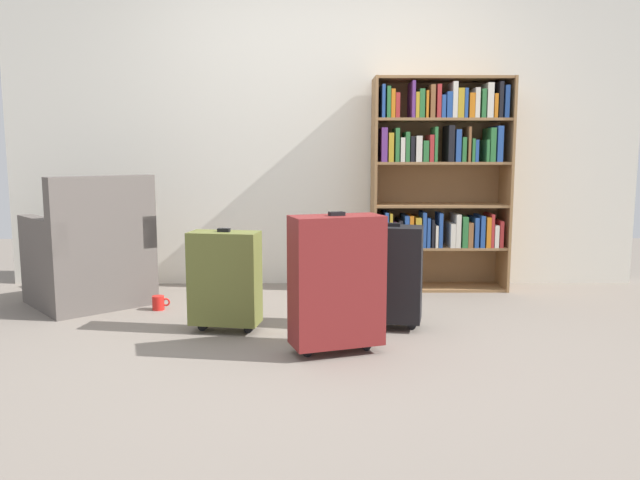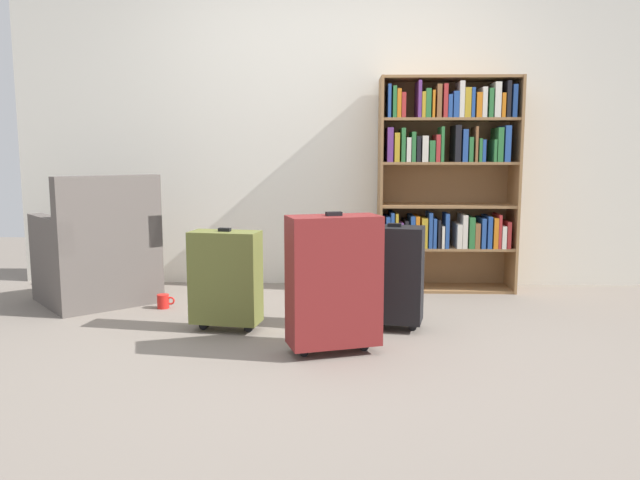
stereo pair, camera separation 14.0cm
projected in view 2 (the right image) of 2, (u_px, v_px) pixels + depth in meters
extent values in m
plane|color=slate|center=(325.00, 351.00, 3.32)|extent=(8.71, 8.71, 0.00)
cube|color=silver|center=(331.00, 121.00, 4.89)|extent=(4.98, 0.10, 2.60)
cube|color=olive|center=(380.00, 186.00, 4.72)|extent=(0.02, 0.34, 1.60)
cube|color=olive|center=(514.00, 186.00, 4.68)|extent=(0.02, 0.34, 1.60)
cube|color=olive|center=(443.00, 185.00, 4.86)|extent=(1.03, 0.02, 1.60)
cube|color=olive|center=(444.00, 288.00, 4.81)|extent=(0.99, 0.32, 0.02)
cube|color=olive|center=(445.00, 247.00, 4.77)|extent=(0.99, 0.32, 0.02)
cube|color=olive|center=(446.00, 205.00, 4.72)|extent=(0.99, 0.32, 0.02)
cube|color=olive|center=(447.00, 163.00, 4.68)|extent=(0.99, 0.32, 0.02)
cube|color=olive|center=(449.00, 120.00, 4.63)|extent=(0.99, 0.32, 0.02)
cube|color=olive|center=(450.00, 78.00, 4.59)|extent=(0.99, 0.32, 0.02)
cube|color=#264C99|center=(387.00, 231.00, 4.74)|extent=(0.03, 0.27, 0.23)
cube|color=#264C99|center=(391.00, 229.00, 4.74)|extent=(0.03, 0.28, 0.26)
cube|color=gold|center=(396.00, 230.00, 4.71)|extent=(0.02, 0.22, 0.26)
cube|color=#66337F|center=(400.00, 234.00, 4.70)|extent=(0.03, 0.20, 0.19)
cube|color=black|center=(405.00, 233.00, 4.74)|extent=(0.03, 0.29, 0.20)
cube|color=#264C99|center=(411.00, 231.00, 4.73)|extent=(0.03, 0.27, 0.24)
cube|color=orange|center=(416.00, 231.00, 4.72)|extent=(0.03, 0.25, 0.24)
cube|color=gold|center=(423.00, 232.00, 4.69)|extent=(0.04, 0.20, 0.23)
cube|color=#264C99|center=(429.00, 229.00, 4.70)|extent=(0.03, 0.22, 0.27)
cube|color=#264C99|center=(433.00, 232.00, 4.72)|extent=(0.02, 0.25, 0.22)
cube|color=black|center=(437.00, 233.00, 4.73)|extent=(0.02, 0.27, 0.21)
cube|color=silver|center=(441.00, 236.00, 4.70)|extent=(0.02, 0.20, 0.17)
cube|color=#264C99|center=(446.00, 230.00, 4.68)|extent=(0.03, 0.19, 0.26)
cube|color=silver|center=(457.00, 235.00, 4.72)|extent=(0.04, 0.27, 0.18)
cube|color=silver|center=(462.00, 230.00, 4.71)|extent=(0.04, 0.26, 0.25)
cube|color=#2D7238|center=(469.00, 231.00, 4.71)|extent=(0.04, 0.26, 0.23)
cube|color=brown|center=(475.00, 234.00, 4.70)|extent=(0.04, 0.23, 0.19)
cube|color=#264C99|center=(480.00, 232.00, 4.71)|extent=(0.03, 0.26, 0.22)
cube|color=#264C99|center=(486.00, 231.00, 4.70)|extent=(0.03, 0.25, 0.24)
cube|color=orange|center=(492.00, 232.00, 4.71)|extent=(0.03, 0.27, 0.23)
cube|color=#B22D2D|center=(497.00, 230.00, 4.70)|extent=(0.02, 0.24, 0.25)
cube|color=silver|center=(500.00, 236.00, 4.72)|extent=(0.03, 0.27, 0.17)
cube|color=#B22D2D|center=(506.00, 234.00, 4.68)|extent=(0.03, 0.21, 0.20)
cube|color=#66337F|center=(389.00, 145.00, 4.65)|extent=(0.04, 0.27, 0.25)
cube|color=gold|center=(396.00, 147.00, 4.62)|extent=(0.04, 0.21, 0.21)
cube|color=#2D7238|center=(402.00, 145.00, 4.62)|extent=(0.03, 0.23, 0.25)
cube|color=silver|center=(407.00, 150.00, 4.65)|extent=(0.03, 0.27, 0.18)
cube|color=#2D7238|center=(412.00, 147.00, 4.62)|extent=(0.03, 0.22, 0.22)
cube|color=black|center=(417.00, 149.00, 4.63)|extent=(0.03, 0.24, 0.19)
cube|color=silver|center=(423.00, 149.00, 4.63)|extent=(0.04, 0.25, 0.19)
cube|color=#2D7238|center=(431.00, 151.00, 4.62)|extent=(0.04, 0.21, 0.16)
cube|color=#B22D2D|center=(436.00, 148.00, 4.62)|extent=(0.03, 0.22, 0.20)
cube|color=#2D7238|center=(441.00, 144.00, 4.60)|extent=(0.02, 0.20, 0.26)
cube|color=black|center=(455.00, 144.00, 4.62)|extent=(0.04, 0.25, 0.27)
cube|color=#264C99|center=(462.00, 146.00, 4.62)|extent=(0.04, 0.25, 0.24)
cube|color=#2D7238|center=(468.00, 150.00, 4.62)|extent=(0.03, 0.24, 0.18)
cube|color=brown|center=(474.00, 144.00, 4.59)|extent=(0.02, 0.19, 0.26)
cube|color=#2D7238|center=(477.00, 150.00, 4.62)|extent=(0.02, 0.25, 0.17)
cube|color=#264C99|center=(481.00, 151.00, 4.62)|extent=(0.02, 0.24, 0.16)
cube|color=#2D7238|center=(492.00, 151.00, 4.61)|extent=(0.02, 0.23, 0.16)
cube|color=#2D7238|center=(497.00, 145.00, 4.61)|extent=(0.04, 0.25, 0.25)
cube|color=#264C99|center=(503.00, 144.00, 4.62)|extent=(0.04, 0.28, 0.26)
cube|color=#264C99|center=(389.00, 102.00, 4.58)|extent=(0.02, 0.23, 0.24)
cube|color=#2D7238|center=(393.00, 103.00, 4.61)|extent=(0.03, 0.28, 0.23)
cube|color=orange|center=(398.00, 104.00, 4.58)|extent=(0.03, 0.23, 0.21)
cube|color=#B22D2D|center=(403.00, 106.00, 4.58)|extent=(0.03, 0.22, 0.18)
cube|color=#66337F|center=(418.00, 100.00, 4.59)|extent=(0.02, 0.25, 0.26)
cube|color=gold|center=(422.00, 105.00, 4.56)|extent=(0.03, 0.20, 0.18)
cube|color=#2D7238|center=(427.00, 104.00, 4.57)|extent=(0.04, 0.22, 0.21)
cube|color=orange|center=(432.00, 105.00, 4.57)|extent=(0.02, 0.22, 0.19)
cube|color=brown|center=(437.00, 102.00, 4.59)|extent=(0.03, 0.27, 0.24)
cube|color=#B22D2D|center=(444.00, 101.00, 4.56)|extent=(0.03, 0.21, 0.24)
cube|color=#264C99|center=(448.00, 107.00, 4.57)|extent=(0.03, 0.21, 0.16)
cube|color=#264C99|center=(454.00, 105.00, 4.58)|extent=(0.04, 0.24, 0.19)
cube|color=silver|center=(460.00, 100.00, 4.55)|extent=(0.04, 0.20, 0.26)
cube|color=gold|center=(465.00, 103.00, 4.56)|extent=(0.04, 0.22, 0.21)
cube|color=#264C99|center=(470.00, 104.00, 4.59)|extent=(0.02, 0.27, 0.21)
cube|color=orange|center=(477.00, 106.00, 4.56)|extent=(0.04, 0.21, 0.18)
cube|color=silver|center=(482.00, 103.00, 4.56)|extent=(0.03, 0.22, 0.22)
cube|color=#2D7238|center=(487.00, 104.00, 4.59)|extent=(0.03, 0.29, 0.21)
cube|color=silver|center=(495.00, 100.00, 4.54)|extent=(0.04, 0.20, 0.25)
cube|color=orange|center=(501.00, 106.00, 4.55)|extent=(0.03, 0.21, 0.17)
cube|color=black|center=(506.00, 100.00, 4.54)|extent=(0.03, 0.19, 0.26)
cube|color=#264C99|center=(510.00, 102.00, 4.58)|extent=(0.03, 0.28, 0.23)
cube|color=#59514C|center=(97.00, 273.00, 4.41)|extent=(0.99, 0.99, 0.40)
cube|color=gray|center=(95.00, 240.00, 4.38)|extent=(0.76, 0.77, 0.08)
cube|color=#59514C|center=(109.00, 213.00, 4.13)|extent=(0.61, 0.55, 0.50)
cube|color=#59514C|center=(135.00, 227.00, 4.56)|extent=(0.53, 0.60, 0.22)
cube|color=#59514C|center=(50.00, 233.00, 4.18)|extent=(0.53, 0.60, 0.22)
cylinder|color=red|center=(163.00, 301.00, 4.22)|extent=(0.08, 0.08, 0.10)
torus|color=red|center=(171.00, 301.00, 4.22)|extent=(0.06, 0.01, 0.06)
cube|color=brown|center=(226.00, 277.00, 3.66)|extent=(0.43, 0.26, 0.54)
cube|color=black|center=(225.00, 230.00, 3.62)|extent=(0.07, 0.05, 0.02)
cylinder|color=black|center=(204.00, 325.00, 3.73)|extent=(0.06, 0.06, 0.05)
cylinder|color=black|center=(249.00, 327.00, 3.68)|extent=(0.06, 0.06, 0.05)
cube|color=black|center=(394.00, 274.00, 3.69)|extent=(0.38, 0.29, 0.57)
cube|color=black|center=(395.00, 225.00, 3.65)|extent=(0.09, 0.06, 0.02)
cylinder|color=black|center=(373.00, 323.00, 3.76)|extent=(0.06, 0.06, 0.05)
cylinder|color=black|center=(413.00, 326.00, 3.71)|extent=(0.06, 0.06, 0.05)
cube|color=maroon|center=(334.00, 281.00, 3.23)|extent=(0.52, 0.36, 0.68)
cube|color=black|center=(334.00, 214.00, 3.18)|extent=(0.09, 0.07, 0.02)
cylinder|color=black|center=(303.00, 351.00, 3.24)|extent=(0.06, 0.06, 0.05)
cylinder|color=black|center=(363.00, 345.00, 3.33)|extent=(0.06, 0.06, 0.05)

